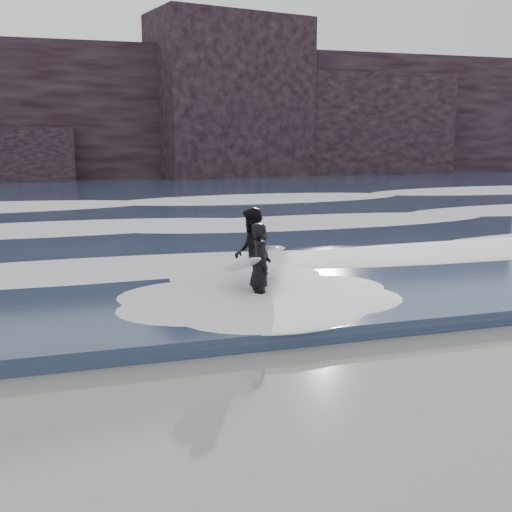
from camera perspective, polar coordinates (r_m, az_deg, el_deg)
The scene contains 8 objects.
ground at distance 8.64m, azimuth 16.13°, elevation -13.61°, with size 120.00×120.00×0.00m, color #8E5945.
sea at distance 35.94m, azimuth -10.26°, elevation 5.22°, with size 90.00×52.00×0.30m, color navy.
headland at distance 52.71m, azimuth -12.87°, elevation 12.10°, with size 70.00×9.00×10.00m, color black.
foam_near at distance 16.43m, azimuth -1.29°, elevation -0.14°, with size 60.00×3.20×0.20m, color white.
foam_mid at distance 23.15m, azimuth -6.14°, elevation 3.03°, with size 60.00×4.00×0.24m, color white.
foam_far at distance 31.96m, azimuth -9.35°, elevation 5.12°, with size 60.00×4.80×0.30m, color white.
surfer_left at distance 12.96m, azimuth 0.06°, elevation -0.89°, with size 0.95×1.97×1.76m.
surfer_right at distance 13.91m, azimuth -0.21°, elevation 0.32°, with size 1.45×2.32×1.96m.
Camera 1 is at (-4.49, -6.50, 3.50)m, focal length 45.00 mm.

